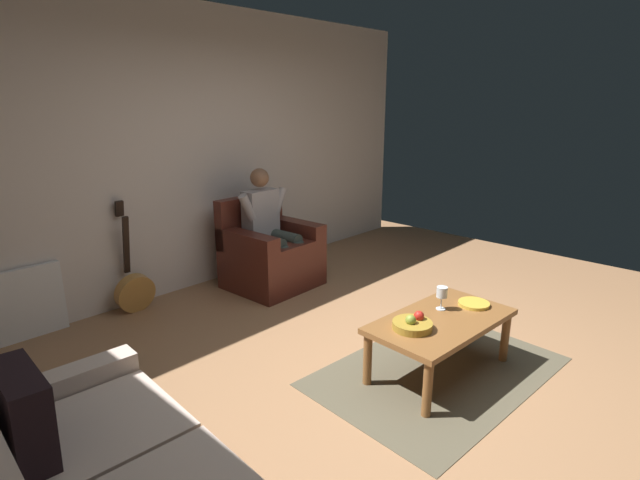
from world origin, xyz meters
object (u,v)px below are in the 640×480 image
object	(u,v)px
coffee_table	(441,326)
fruit_bowl	(413,324)
person_seated	(269,225)
armchair	(270,255)
guitar	(134,288)
decorative_dish	(474,304)
wine_glass_near	(442,294)

from	to	relation	value
coffee_table	fruit_bowl	bearing A→B (deg)	-12.53
person_seated	coffee_table	world-z (taller)	person_seated
armchair	guitar	xyz separation A→B (m)	(1.29, -0.41, -0.11)
decorative_dish	fruit_bowl	bearing A→B (deg)	-10.60
armchair	fruit_bowl	size ratio (longest dim) A/B	3.45
coffee_table	fruit_bowl	distance (m)	0.29
armchair	coffee_table	distance (m)	2.19
wine_glass_near	decorative_dish	xyz separation A→B (m)	(-0.23, 0.14, -0.11)
person_seated	armchair	bearing A→B (deg)	-90.00
fruit_bowl	decorative_dish	distance (m)	0.65
wine_glass_near	armchair	bearing A→B (deg)	-94.91
person_seated	coffee_table	distance (m)	2.21
wine_glass_near	person_seated	bearing A→B (deg)	-94.93
guitar	decorative_dish	xyz separation A→B (m)	(-1.34, 2.64, 0.21)
fruit_bowl	wine_glass_near	bearing A→B (deg)	-176.81
guitar	decorative_dish	world-z (taller)	guitar
armchair	person_seated	distance (m)	0.32
coffee_table	decorative_dish	distance (m)	0.38
person_seated	decorative_dish	bearing A→B (deg)	89.05
guitar	fruit_bowl	distance (m)	2.62
decorative_dish	armchair	bearing A→B (deg)	-88.68
armchair	person_seated	world-z (taller)	person_seated
person_seated	fruit_bowl	bearing A→B (deg)	72.12
coffee_table	guitar	world-z (taller)	guitar
coffee_table	armchair	bearing A→B (deg)	-98.22
armchair	coffee_table	bearing A→B (deg)	79.50
person_seated	decorative_dish	distance (m)	2.23
person_seated	guitar	bearing A→B (deg)	-20.14
armchair	fruit_bowl	xyz separation A→B (m)	(0.59, 2.11, 0.12)
wine_glass_near	fruit_bowl	world-z (taller)	wine_glass_near
coffee_table	fruit_bowl	size ratio (longest dim) A/B	4.19
person_seated	decorative_dish	size ratio (longest dim) A/B	5.36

